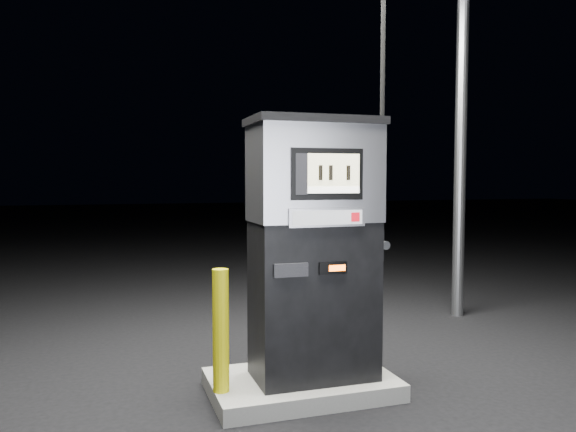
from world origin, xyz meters
name	(u,v)px	position (x,y,z in m)	size (l,w,h in m)	color
ground	(301,393)	(0.00, 0.00, 0.00)	(80.00, 80.00, 0.00)	black
pump_island	(301,384)	(0.00, 0.00, 0.07)	(1.60, 1.00, 0.15)	slate
fuel_dispenser	(314,246)	(0.10, -0.04, 1.31)	(1.24, 0.68, 4.68)	black
bollard_left	(221,330)	(-0.74, -0.13, 0.65)	(0.13, 0.13, 1.01)	#CDC40B
bollard_right	(374,321)	(0.74, 0.05, 0.57)	(0.11, 0.11, 0.84)	#CDC40B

